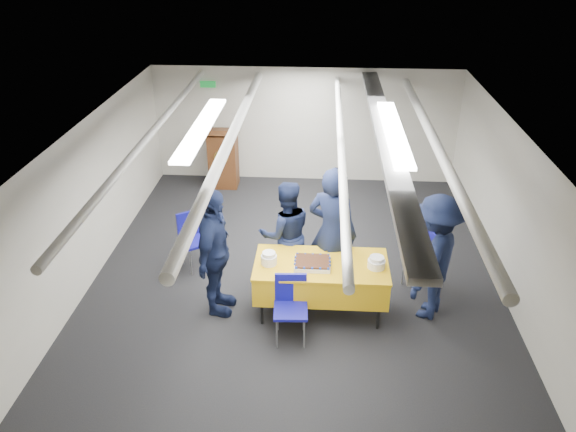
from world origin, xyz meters
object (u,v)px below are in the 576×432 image
(serving_table, at_px, (321,277))
(sailor_d, at_px, (434,258))
(podium, at_px, (223,157))
(sailor_c, at_px, (215,253))
(sailor_a, at_px, (332,233))
(chair_near, at_px, (291,301))
(chair_right, at_px, (427,257))
(sheet_cake, at_px, (312,263))
(sailor_b, at_px, (286,234))
(chair_left, at_px, (193,234))

(serving_table, bearing_deg, sailor_d, 2.32)
(podium, bearing_deg, sailor_c, -81.81)
(podium, bearing_deg, sailor_a, -59.09)
(serving_table, relative_size, chair_near, 2.03)
(podium, relative_size, sailor_a, 0.65)
(chair_right, xyz_separation_m, sailor_a, (-1.36, -0.17, 0.43))
(sailor_c, bearing_deg, sheet_cake, -84.46)
(serving_table, bearing_deg, podium, 116.25)
(sailor_d, bearing_deg, sailor_c, -58.97)
(sheet_cake, bearing_deg, sailor_b, 118.09)
(sheet_cake, distance_m, podium, 4.49)
(chair_right, distance_m, chair_left, 3.49)
(sheet_cake, bearing_deg, podium, 114.58)
(sailor_a, distance_m, sailor_c, 1.63)
(chair_near, bearing_deg, sheet_cake, 61.17)
(serving_table, relative_size, sailor_d, 1.00)
(sheet_cake, xyz_separation_m, chair_near, (-0.26, -0.46, -0.28))
(serving_table, xyz_separation_m, sheet_cake, (-0.12, -0.06, 0.25))
(sailor_b, distance_m, sailor_d, 2.07)
(serving_table, relative_size, chair_left, 2.03)
(sheet_cake, height_order, chair_right, chair_right)
(sailor_b, bearing_deg, chair_right, 164.06)
(chair_left, xyz_separation_m, sailor_d, (3.42, -1.02, 0.35))
(chair_right, bearing_deg, sailor_d, -94.16)
(chair_near, distance_m, sailor_c, 1.19)
(sheet_cake, xyz_separation_m, sailor_a, (0.25, 0.54, 0.16))
(sailor_d, bearing_deg, chair_near, -43.56)
(serving_table, relative_size, chair_right, 2.03)
(chair_near, distance_m, sailor_d, 1.95)
(chair_left, bearing_deg, chair_near, -45.29)
(serving_table, xyz_separation_m, sailor_a, (0.14, 0.48, 0.41))
(serving_table, xyz_separation_m, chair_left, (-1.96, 1.08, -0.03))
(chair_right, height_order, sailor_b, sailor_b)
(sailor_c, bearing_deg, chair_near, -108.87)
(sailor_c, bearing_deg, podium, 13.92)
(chair_near, relative_size, chair_right, 1.00)
(podium, relative_size, sailor_b, 0.78)
(serving_table, height_order, chair_right, chair_right)
(sailor_b, bearing_deg, sheet_cake, 103.11)
(sailor_d, bearing_deg, chair_left, -77.94)
(chair_right, bearing_deg, sailor_b, 179.03)
(chair_left, relative_size, sailor_d, 0.50)
(sailor_a, bearing_deg, sheet_cake, 88.03)
(chair_right, relative_size, sailor_c, 0.48)
(sailor_d, bearing_deg, sailor_b, -78.91)
(chair_left, bearing_deg, podium, 90.42)
(chair_right, distance_m, sailor_a, 1.44)
(sailor_c, bearing_deg, sailor_a, -64.88)
(sheet_cake, bearing_deg, chair_right, 23.77)
(sailor_b, relative_size, sailor_d, 0.92)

